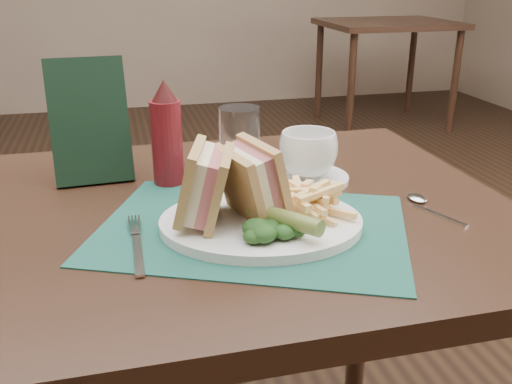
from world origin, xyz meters
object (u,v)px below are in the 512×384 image
at_px(table_bg_right, 384,74).
at_px(saucer, 307,178).
at_px(sandwich_half_b, 240,182).
at_px(drinking_glass, 240,143).
at_px(ketchup_bottle, 167,133).
at_px(sandwich_half_a, 190,184).
at_px(placemat, 252,228).
at_px(check_presenter, 90,121).
at_px(coffee_cup, 308,154).
at_px(plate, 261,223).

xyz_separation_m(table_bg_right, saucer, (-1.60, -2.93, 0.38)).
bearing_deg(sandwich_half_b, saucer, 31.32).
height_order(saucer, drinking_glass, drinking_glass).
bearing_deg(ketchup_bottle, saucer, -11.00).
bearing_deg(table_bg_right, sandwich_half_a, -120.70).
height_order(placemat, drinking_glass, drinking_glass).
bearing_deg(check_presenter, coffee_cup, -19.16).
bearing_deg(coffee_cup, drinking_glass, 155.54).
bearing_deg(check_presenter, plate, -52.85).
bearing_deg(ketchup_bottle, drinking_glass, 1.84).
distance_m(plate, ketchup_bottle, 0.26).
bearing_deg(sandwich_half_a, ketchup_bottle, 108.70).
height_order(plate, drinking_glass, drinking_glass).
bearing_deg(placemat, table_bg_right, 60.60).
xyz_separation_m(plate, sandwich_half_a, (-0.10, 0.01, 0.07)).
xyz_separation_m(sandwich_half_a, ketchup_bottle, (-0.01, 0.21, 0.02)).
xyz_separation_m(table_bg_right, placemat, (-1.75, -3.10, 0.38)).
relative_size(plate, ketchup_bottle, 1.61).
distance_m(sandwich_half_b, saucer, 0.24).
relative_size(sandwich_half_b, saucer, 0.76).
height_order(plate, check_presenter, check_presenter).
bearing_deg(placemat, check_presenter, 129.49).
height_order(placemat, check_presenter, check_presenter).
bearing_deg(sandwich_half_b, plate, -28.13).
bearing_deg(table_bg_right, saucer, -118.68).
bearing_deg(drinking_glass, ketchup_bottle, -178.16).
bearing_deg(table_bg_right, coffee_cup, -118.68).
bearing_deg(placemat, saucer, 49.95).
bearing_deg(plate, saucer, 64.62).
distance_m(coffee_cup, ketchup_bottle, 0.25).
distance_m(table_bg_right, check_presenter, 3.48).
xyz_separation_m(table_bg_right, plate, (-1.74, -3.11, 0.38)).
relative_size(coffee_cup, check_presenter, 0.47).
distance_m(table_bg_right, ketchup_bottle, 3.46).
bearing_deg(drinking_glass, table_bg_right, 59.19).
bearing_deg(check_presenter, saucer, -19.16).
bearing_deg(saucer, ketchup_bottle, 169.00).
xyz_separation_m(placemat, ketchup_bottle, (-0.10, 0.22, 0.09)).
bearing_deg(check_presenter, sandwich_half_b, -55.84).
xyz_separation_m(table_bg_right, ketchup_bottle, (-1.85, -2.88, 0.47)).
bearing_deg(ketchup_bottle, check_presenter, 156.00).
distance_m(placemat, sandwich_half_a, 0.12).
bearing_deg(check_presenter, table_bg_right, 51.56).
bearing_deg(ketchup_bottle, sandwich_half_b, -69.19).
distance_m(placemat, check_presenter, 0.37).
bearing_deg(placemat, ketchup_bottle, 114.37).
distance_m(drinking_glass, ketchup_bottle, 0.13).
height_order(sandwich_half_b, ketchup_bottle, ketchup_bottle).
bearing_deg(sandwich_half_a, sandwich_half_b, 9.15).
bearing_deg(sandwich_half_b, sandwich_half_a, 158.79).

